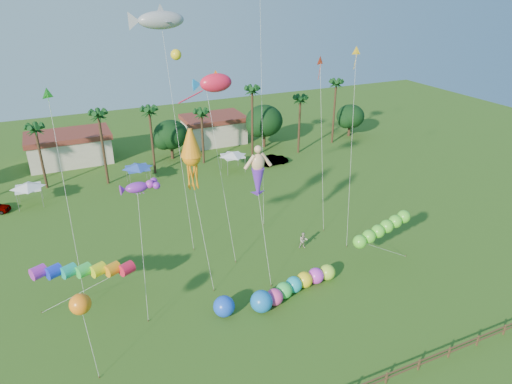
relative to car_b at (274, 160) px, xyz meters
name	(u,v)px	position (x,y,z in m)	size (l,w,h in m)	color
ground	(307,341)	(-14.84, -35.79, -0.74)	(160.00, 160.00, 0.00)	#285116
tree_line	(188,133)	(-11.28, 8.21, 3.54)	(69.46, 8.91, 11.00)	#3A2819
buildings_row	(140,141)	(-17.93, 14.21, 1.26)	(35.00, 7.00, 4.00)	beige
tent_row	(138,167)	(-20.84, 0.55, 2.01)	(31.00, 4.00, 0.60)	white
car_b	(274,160)	(0.00, 0.00, 0.00)	(1.56, 4.48, 1.47)	#4C4C54
spectator_b	(303,240)	(-8.15, -23.40, 0.20)	(0.91, 0.71, 1.88)	#AFA692
caterpillar_inflatable	(291,288)	(-13.25, -30.01, 0.09)	(9.72, 3.55, 1.98)	#EF3E97
blue_ball	(224,306)	(-19.81, -30.07, 0.19)	(1.86, 1.86, 1.86)	blue
rainbow_tube	(103,274)	(-28.80, -24.00, 2.26)	(9.62, 3.28, 3.57)	red
green_worm	(360,242)	(-5.38, -29.29, 2.60)	(9.95, 2.06, 4.14)	#57D52F
orange_ball_kite	(80,304)	(-30.89, -31.19, 4.95)	(2.00, 2.59, 6.45)	orange
merman_kite	(258,175)	(-13.52, -23.32, 8.76)	(2.30, 5.69, 11.99)	#E8B484
fish_kite	(216,83)	(-15.41, -17.64, 16.59)	(5.04, 6.57, 18.34)	red
shark_kite	(161,20)	(-19.02, -12.47, 22.05)	(6.51, 8.49, 23.89)	#90959D
squid_kite	(192,157)	(-19.65, -22.38, 11.23)	(2.56, 5.43, 14.71)	orange
lobster_kite	(137,187)	(-25.05, -24.44, 10.08)	(3.47, 4.88, 11.45)	purple
delta_kite_red	(320,65)	(-3.73, -17.74, 17.51)	(1.20, 3.79, 19.18)	red
delta_kite_yellow	(356,57)	(-1.96, -21.43, 18.67)	(2.40, 4.08, 20.47)	yellow
delta_kite_green	(48,99)	(-30.43, -19.79, 16.94)	(1.11, 4.78, 18.62)	green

